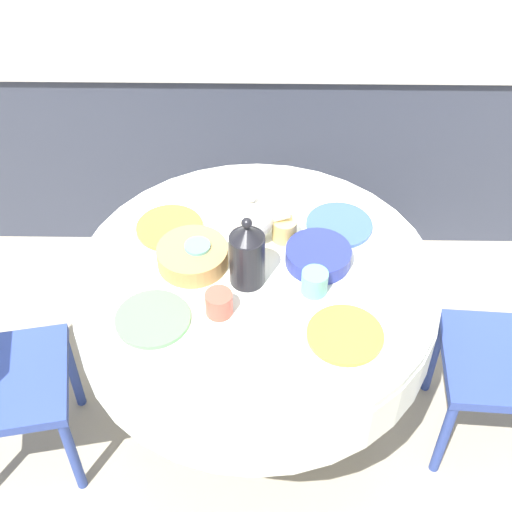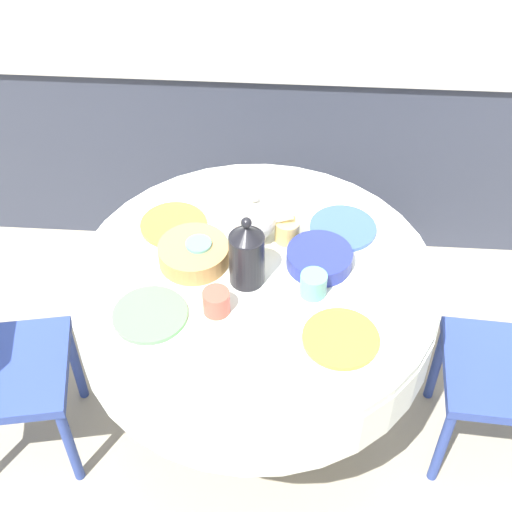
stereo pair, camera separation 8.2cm
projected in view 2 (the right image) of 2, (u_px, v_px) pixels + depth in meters
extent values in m
plane|color=#9E937F|center=(256.00, 414.00, 2.75)|extent=(12.00, 12.00, 0.00)
cube|color=#383D4C|center=(274.00, 129.00, 3.37)|extent=(3.20, 0.60, 0.87)
cube|color=beige|center=(276.00, 41.00, 3.05)|extent=(3.24, 0.64, 0.04)
cylinder|color=brown|center=(256.00, 411.00, 2.74)|extent=(0.44, 0.44, 0.04)
cylinder|color=brown|center=(256.00, 366.00, 2.54)|extent=(0.11, 0.11, 0.52)
cylinder|color=silver|center=(256.00, 300.00, 2.29)|extent=(1.15, 1.15, 0.18)
cylinder|color=silver|center=(256.00, 278.00, 2.22)|extent=(1.14, 1.14, 0.03)
cube|color=#2D428E|center=(505.00, 371.00, 2.37)|extent=(0.43, 0.43, 0.04)
cylinder|color=#2D428E|center=(442.00, 447.00, 2.42)|extent=(0.04, 0.04, 0.40)
cylinder|color=#2D428E|center=(437.00, 364.00, 2.67)|extent=(0.04, 0.04, 0.40)
cube|color=#2D428E|center=(7.00, 370.00, 2.38)|extent=(0.47, 0.47, 0.04)
cylinder|color=#2D428E|center=(75.00, 363.00, 2.67)|extent=(0.04, 0.04, 0.40)
cylinder|color=#2D428E|center=(70.00, 446.00, 2.42)|extent=(0.04, 0.04, 0.40)
cylinder|color=#5BA85B|center=(150.00, 315.00, 2.08)|extent=(0.22, 0.22, 0.01)
cylinder|color=#CC4C3D|center=(216.00, 302.00, 2.08)|extent=(0.08, 0.08, 0.08)
cylinder|color=orange|center=(341.00, 338.00, 2.02)|extent=(0.22, 0.22, 0.01)
cylinder|color=#5BA39E|center=(313.00, 284.00, 2.13)|extent=(0.08, 0.08, 0.08)
cylinder|color=orange|center=(173.00, 225.00, 2.36)|extent=(0.22, 0.22, 0.01)
cylinder|color=#5BA39E|center=(199.00, 252.00, 2.23)|extent=(0.08, 0.08, 0.08)
cylinder|color=#3856AD|center=(343.00, 228.00, 2.35)|extent=(0.22, 0.22, 0.01)
cylinder|color=#DBB766|center=(287.00, 231.00, 2.30)|extent=(0.08, 0.08, 0.08)
cylinder|color=black|center=(247.00, 259.00, 2.13)|extent=(0.11, 0.11, 0.18)
cone|color=black|center=(246.00, 232.00, 2.06)|extent=(0.10, 0.10, 0.04)
sphere|color=black|center=(246.00, 223.00, 2.03)|extent=(0.03, 0.03, 0.03)
cylinder|color=silver|center=(255.00, 236.00, 2.33)|extent=(0.08, 0.08, 0.01)
sphere|color=silver|center=(255.00, 219.00, 2.27)|extent=(0.14, 0.14, 0.14)
cylinder|color=silver|center=(281.00, 218.00, 2.26)|extent=(0.08, 0.03, 0.05)
sphere|color=silver|center=(255.00, 198.00, 2.21)|extent=(0.03, 0.03, 0.03)
cylinder|color=#AD844C|center=(194.00, 254.00, 2.23)|extent=(0.22, 0.22, 0.06)
cylinder|color=navy|center=(319.00, 258.00, 2.22)|extent=(0.21, 0.21, 0.05)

